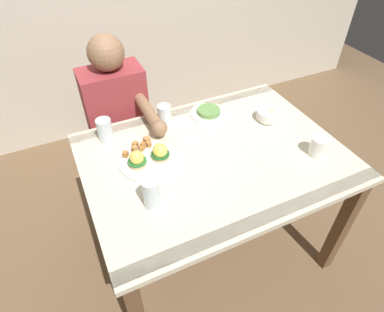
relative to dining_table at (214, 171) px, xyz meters
The scene contains 11 objects.
ground_plane 0.63m from the dining_table, ahead, with size 6.00×6.00×0.00m, color brown.
dining_table is the anchor object (origin of this frame).
eggs_benedict_plate 0.33m from the dining_table, 163.18° to the left, with size 0.27×0.27×0.09m.
fruit_bowl 0.43m from the dining_table, 18.68° to the left, with size 0.12×0.12×0.06m.
coffee_mug 0.50m from the dining_table, 24.09° to the right, with size 0.11×0.08×0.09m.
fork 0.18m from the dining_table, 90.22° to the left, with size 0.16×0.03×0.00m.
water_glass_near 0.43m from the dining_table, 156.81° to the right, with size 0.07×0.07×0.13m.
water_glass_far 0.38m from the dining_table, 110.09° to the left, with size 0.07×0.07×0.11m.
water_glass_extra 0.56m from the dining_table, 142.28° to the left, with size 0.07×0.07×0.12m.
side_plate 0.35m from the dining_table, 67.73° to the left, with size 0.20×0.20×0.04m.
diner_person 0.67m from the dining_table, 116.67° to the left, with size 0.34×0.54×1.14m.
Camera 1 is at (-0.58, -0.98, 1.76)m, focal length 30.52 mm.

